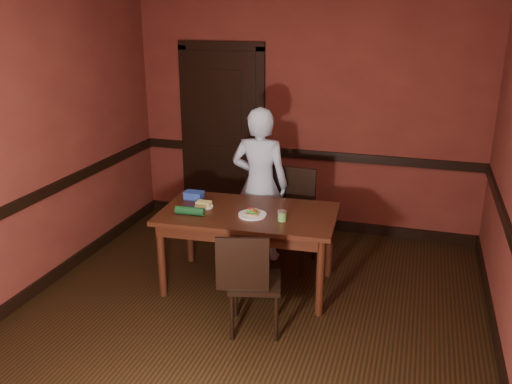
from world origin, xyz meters
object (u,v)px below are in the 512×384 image
Objects in this scene: sauce_jar at (282,216)px; cheese_saucer at (204,205)px; person at (260,185)px; chair_far at (290,220)px; chair_near at (255,280)px; sandwich_plate at (252,214)px; food_tub at (194,195)px; dining_table at (249,249)px.

sauce_jar is 0.53× the size of cheese_saucer.
chair_far is at bearing 160.82° from person.
sandwich_plate is at bearing -84.94° from chair_near.
sandwich_plate is 0.72m from food_tub.
sauce_jar reaches higher than cheese_saucer.
cheese_saucer reaches higher than dining_table.
sauce_jar is at bearing -8.55° from cheese_saucer.
dining_table is at bearing -82.36° from chair_near.
dining_table is at bearing -16.00° from food_tub.
person is at bearing 101.60° from sandwich_plate.
chair_near reaches higher than cheese_saucer.
food_tub is at bearing -58.17° from chair_near.
person is 0.74m from cheese_saucer.
chair_near is at bearing -71.72° from dining_table.
dining_table is at bearing 160.58° from sauce_jar.
chair_far is 0.48m from person.
cheese_saucer is (-0.71, 0.68, 0.33)m from chair_near.
chair_near reaches higher than dining_table.
sandwich_plate is 0.29m from sauce_jar.
food_tub is (-0.89, 0.85, 0.35)m from chair_near.
chair_far is at bearing 22.96° from food_tub.
dining_table is 1.00× the size of person.
person is 8.68× the size of food_tub.
dining_table is 0.56m from sauce_jar.
cheese_saucer is 0.95× the size of food_tub.
chair_near is 5.01× the size of cheese_saucer.
chair_far is at bearing 72.67° from sandwich_plate.
person is (-0.36, 1.33, 0.36)m from chair_near.
chair_far reaches higher than cheese_saucer.
food_tub is (-0.68, 0.25, 0.02)m from sandwich_plate.
person is 0.75m from sandwich_plate.
chair_far is 5.34× the size of food_tub.
chair_far reaches higher than sandwich_plate.
chair_far is at bearing 60.70° from dining_table.
person is (-0.09, 0.65, 0.42)m from dining_table.
food_tub is (-0.96, 0.29, -0.01)m from sauce_jar.
chair_near is 1.04m from cheese_saucer.
dining_table is 0.78m from person.
chair_far is 1.12× the size of chair_near.
cheese_saucer is (-0.50, 0.08, 0.00)m from sandwich_plate.
cheese_saucer is at bearing 170.97° from sandwich_plate.
chair_far is 0.93m from cheese_saucer.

